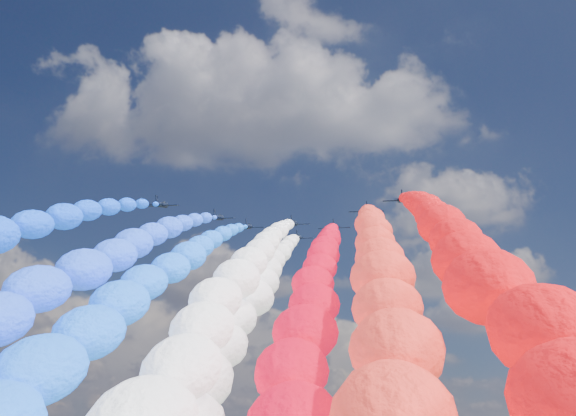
# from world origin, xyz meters

# --- Properties ---
(jet_0) EXTENTS (8.16, 11.11, 5.59)m
(jet_0) POSITION_xyz_m (-27.90, -6.72, 105.69)
(jet_0) COLOR black
(trail_0) EXTENTS (7.11, 125.33, 62.55)m
(trail_0) POSITION_xyz_m (-27.90, -70.20, 76.56)
(trail_0) COLOR blue
(jet_1) EXTENTS (8.39, 11.28, 5.59)m
(jet_1) POSITION_xyz_m (-16.81, 3.60, 105.69)
(jet_1) COLOR black
(trail_1) EXTENTS (7.11, 125.33, 62.55)m
(trail_1) POSITION_xyz_m (-16.81, -59.88, 76.56)
(trail_1) COLOR blue
(jet_2) EXTENTS (8.47, 11.33, 5.59)m
(jet_2) POSITION_xyz_m (-10.76, 11.21, 105.69)
(jet_2) COLOR black
(trail_2) EXTENTS (7.11, 125.33, 62.55)m
(trail_2) POSITION_xyz_m (-10.76, -52.27, 76.56)
(trail_2) COLOR blue
(jet_3) EXTENTS (8.47, 11.33, 5.59)m
(jet_3) POSITION_xyz_m (0.76, 10.00, 105.69)
(jet_3) COLOR black
(trail_3) EXTENTS (7.11, 125.33, 62.55)m
(trail_3) POSITION_xyz_m (0.76, -53.48, 76.56)
(trail_3) COLOR white
(jet_4) EXTENTS (8.11, 11.07, 5.59)m
(jet_4) POSITION_xyz_m (0.87, 21.58, 105.69)
(jet_4) COLOR black
(trail_4) EXTENTS (7.11, 125.33, 62.55)m
(trail_4) POSITION_xyz_m (0.87, -41.90, 76.56)
(trail_4) COLOR silver
(jet_5) EXTENTS (8.37, 11.26, 5.59)m
(jet_5) POSITION_xyz_m (10.70, 13.84, 105.69)
(jet_5) COLOR black
(trail_5) EXTENTS (7.11, 125.33, 62.55)m
(trail_5) POSITION_xyz_m (10.70, -49.64, 76.56)
(trail_5) COLOR red
(jet_6) EXTENTS (8.46, 11.32, 5.59)m
(jet_6) POSITION_xyz_m (18.52, 2.16, 105.69)
(jet_6) COLOR black
(trail_6) EXTENTS (7.11, 125.33, 62.55)m
(trail_6) POSITION_xyz_m (18.52, -61.32, 76.56)
(trail_6) COLOR red
(jet_7) EXTENTS (8.12, 11.08, 5.59)m
(jet_7) POSITION_xyz_m (26.27, -4.48, 105.69)
(jet_7) COLOR black
(trail_7) EXTENTS (7.11, 125.33, 62.55)m
(trail_7) POSITION_xyz_m (26.27, -67.97, 76.56)
(trail_7) COLOR red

